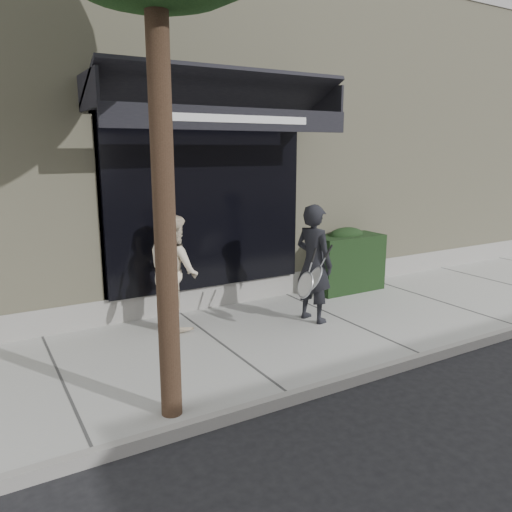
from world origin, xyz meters
TOP-DOWN VIEW (x-y plane):
  - ground at (0.00, 0.00)m, footprint 80.00×80.00m
  - sidewalk at (0.00, 0.00)m, footprint 20.00×3.00m
  - curb at (0.00, -1.55)m, footprint 20.00×0.10m
  - building_facade at (-0.01, 4.96)m, footprint 14.30×8.04m
  - hedge at (1.10, 1.25)m, footprint 1.30×0.70m
  - pedestrian_front at (-0.42, 0.18)m, footprint 0.81×0.91m
  - pedestrian_back at (-2.28, 0.96)m, footprint 0.74×0.96m

SIDE VIEW (x-z plane):
  - ground at x=0.00m, z-range 0.00..0.00m
  - sidewalk at x=0.00m, z-range 0.00..0.12m
  - curb at x=0.00m, z-range 0.00..0.14m
  - hedge at x=1.10m, z-range 0.09..1.23m
  - pedestrian_back at x=-2.28m, z-range 0.12..1.76m
  - pedestrian_front at x=-0.42m, z-range 0.12..1.85m
  - building_facade at x=-0.01m, z-range -0.08..5.56m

